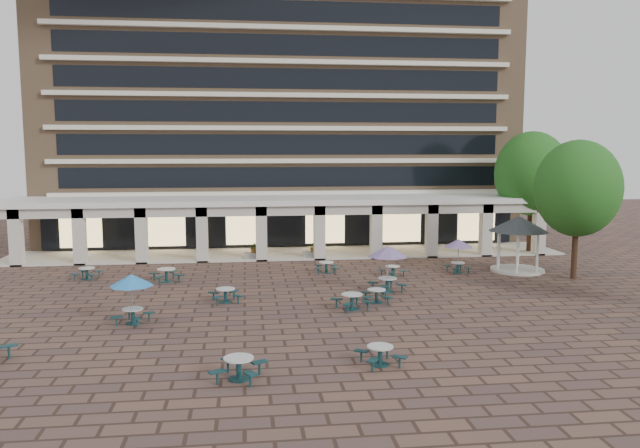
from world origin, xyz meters
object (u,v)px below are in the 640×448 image
Objects in this scene: gazebo at (519,230)px; planter_left at (255,252)px; picnic_table_1 at (239,366)px; planter_right at (313,252)px; picnic_table_2 at (380,354)px.

gazebo is 18.56m from planter_left.
gazebo is 2.61× the size of planter_left.
picnic_table_1 is 24.47m from planter_right.
planter_right is at bearing 153.58° from gazebo.
picnic_table_2 is (5.28, 0.86, -0.04)m from picnic_table_1.
planter_left is (-17.27, 6.44, -2.16)m from gazebo.
picnic_table_1 reaches higher than picnic_table_2.
planter_right reaches higher than picnic_table_1.
planter_left is at bearing 89.11° from picnic_table_2.
picnic_table_2 is at bearing 25.50° from picnic_table_1.
planter_right is at bearing 78.49° from picnic_table_2.
planter_left is at bearing 159.56° from gazebo.
gazebo is at bearing -26.42° from planter_right.
gazebo is (18.19, 17.46, 2.26)m from picnic_table_1.
picnic_table_2 is 1.26× the size of planter_left.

